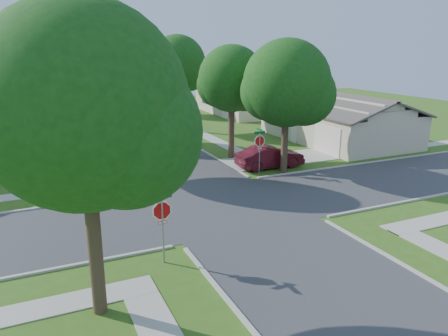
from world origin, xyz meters
The scene contains 20 objects.
ground centered at (0.00, 0.00, 0.00)m, with size 100.00×100.00×0.00m, color #365A18.
road_ns centered at (0.00, 0.00, 0.00)m, with size 7.00×100.00×0.02m, color #333335.
sidewalk_ne centered at (6.10, 26.00, 0.02)m, with size 1.20×40.00×0.04m, color #9E9B91.
sidewalk_nw centered at (-6.10, 26.00, 0.02)m, with size 1.20×40.00×0.04m, color #9E9B91.
driveway centered at (7.90, 7.10, 0.03)m, with size 8.80×3.60×0.05m, color #9E9B91.
stop_sign_sw centered at (-4.70, -4.70, 2.03)m, with size 1.05×0.80×2.98m.
stop_sign_ne centered at (4.70, 4.70, 2.03)m, with size 1.05×0.80×2.98m.
tree_e_near centered at (4.75, 9.01, 5.64)m, with size 4.97×4.80×8.28m.
tree_e_mid centered at (4.76, 21.01, 6.25)m, with size 5.59×5.40×9.21m.
tree_e_far centered at (4.75, 34.01, 5.98)m, with size 5.17×5.00×8.72m.
tree_w_near centered at (-4.64, 9.01, 6.12)m, with size 5.38×5.20×8.97m.
tree_w_mid centered at (-4.64, 21.01, 6.49)m, with size 5.80×5.60×9.56m.
tree_w_far centered at (-4.65, 34.01, 5.51)m, with size 4.76×4.60×8.04m.
tree_sw_corner centered at (-7.44, -6.99, 6.26)m, with size 6.21×6.00×9.55m.
tree_ne_corner centered at (6.36, 4.21, 5.59)m, with size 5.80×5.60×8.66m.
house_ne_near centered at (15.99, 11.00, 1.52)m, with size 8.42×13.60×4.23m.
house_ne_far centered at (15.99, 29.00, 1.52)m, with size 8.42×13.60×4.23m.
car_driveway centered at (6.00, 5.50, 0.77)m, with size 1.64×4.70×1.55m, color #4A0F18.
car_curb_east centered at (3.13, 36.59, 0.69)m, with size 1.63×4.06×1.38m, color black.
car_curb_west centered at (-3.20, 30.59, 0.74)m, with size 2.06×5.08×1.47m, color black.
Camera 1 is at (-8.94, -19.68, 8.16)m, focal length 35.00 mm.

